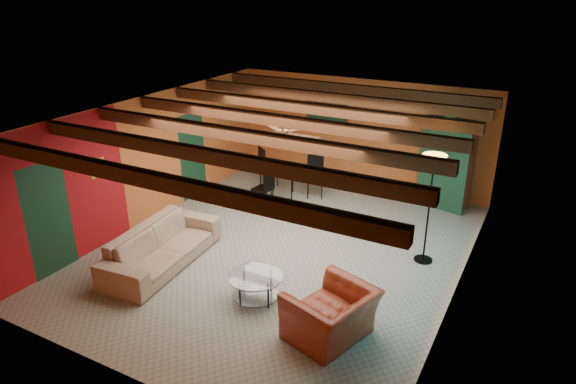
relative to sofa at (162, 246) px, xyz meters
The scene contains 11 objects.
room 3.08m from the sofa, 43.60° to the left, with size 6.52×8.01×2.71m.
sofa is the anchor object (origin of this frame).
armchair 3.61m from the sofa, ahead, with size 1.19×1.04×0.77m, color maroon.
coffee_table 2.13m from the sofa, ahead, with size 0.90×0.90×0.46m, color white, non-canonical shape.
dining_table 3.91m from the sofa, 84.52° to the left, with size 1.98×1.98×1.03m, color white, non-canonical shape.
armoire 6.54m from the sofa, 53.16° to the left, with size 1.12×0.55×1.97m, color brown.
floor_lamp 4.90m from the sofa, 29.65° to the left, with size 0.43×0.43×2.09m, color black, non-canonical shape.
ceiling_fan 3.02m from the sofa, 41.57° to the left, with size 1.50×1.50×0.44m, color #472614, non-canonical shape.
painting 5.68m from the sofa, 81.64° to the left, with size 1.05×0.03×0.65m, color black.
potted_plant 6.76m from the sofa, 53.16° to the left, with size 0.43×0.37×0.48m, color #26661E.
vase 3.98m from the sofa, 84.52° to the left, with size 0.19×0.19×0.20m, color orange.
Camera 1 is at (4.23, -7.69, 4.85)m, focal length 31.86 mm.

